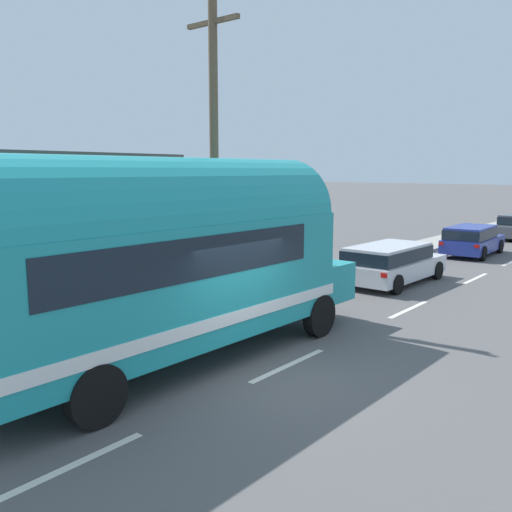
% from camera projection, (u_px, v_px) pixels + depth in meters
% --- Properties ---
extents(ground_plane, '(300.00, 300.00, 0.00)m').
position_uv_depth(ground_plane, '(264.00, 377.00, 10.39)').
color(ground_plane, '#565454').
extents(lane_markings, '(3.77, 80.00, 0.01)m').
position_uv_depth(lane_markings, '(413.00, 269.00, 21.74)').
color(lane_markings, silver).
rests_on(lane_markings, ground).
extents(sidewalk_slab, '(1.94, 90.00, 0.15)m').
position_uv_depth(sidewalk_slab, '(332.00, 271.00, 20.91)').
color(sidewalk_slab, '#9E9B93').
rests_on(sidewalk_slab, ground).
extents(utility_pole, '(1.80, 0.24, 8.50)m').
position_uv_depth(utility_pole, '(214.00, 150.00, 14.78)').
color(utility_pole, brown).
rests_on(utility_pole, ground).
extents(painted_bus, '(2.72, 10.60, 4.12)m').
position_uv_depth(painted_bus, '(152.00, 254.00, 10.33)').
color(painted_bus, teal).
rests_on(painted_bus, ground).
extents(car_lead, '(2.09, 4.67, 1.37)m').
position_uv_depth(car_lead, '(391.00, 261.00, 18.76)').
color(car_lead, silver).
rests_on(car_lead, ground).
extents(car_second, '(1.99, 4.34, 1.37)m').
position_uv_depth(car_second, '(472.00, 239.00, 24.98)').
color(car_second, navy).
rests_on(car_second, ground).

